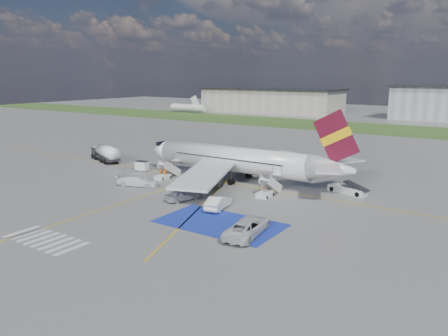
# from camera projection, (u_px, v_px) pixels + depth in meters

# --- Properties ---
(ground) EXTENTS (400.00, 400.00, 0.00)m
(ground) POSITION_uv_depth(u_px,v_px,m) (175.00, 201.00, 57.67)
(ground) COLOR #60605E
(ground) RESTS_ON ground
(grass_strip) EXTENTS (400.00, 30.00, 0.01)m
(grass_strip) POSITION_uv_depth(u_px,v_px,m) (375.00, 128.00, 134.64)
(grass_strip) COLOR #2D4C1E
(grass_strip) RESTS_ON ground
(taxiway_line_main) EXTENTS (120.00, 0.20, 0.01)m
(taxiway_line_main) POSITION_uv_depth(u_px,v_px,m) (225.00, 182.00, 67.39)
(taxiway_line_main) COLOR gold
(taxiway_line_main) RESTS_ON ground
(taxiway_line_cross) EXTENTS (0.20, 60.00, 0.01)m
(taxiway_line_cross) POSITION_uv_depth(u_px,v_px,m) (89.00, 214.00, 52.30)
(taxiway_line_cross) COLOR gold
(taxiway_line_cross) RESTS_ON ground
(taxiway_line_diag) EXTENTS (20.71, 56.45, 0.01)m
(taxiway_line_diag) POSITION_uv_depth(u_px,v_px,m) (225.00, 182.00, 67.39)
(taxiway_line_diag) COLOR gold
(taxiway_line_diag) RESTS_ON ground
(staging_box) EXTENTS (14.00, 8.00, 0.01)m
(staging_box) POSITION_uv_depth(u_px,v_px,m) (220.00, 223.00, 48.96)
(staging_box) COLOR #192D97
(staging_box) RESTS_ON ground
(crosswalk) EXTENTS (9.00, 4.00, 0.01)m
(crosswalk) POSITION_uv_depth(u_px,v_px,m) (45.00, 240.00, 44.07)
(crosswalk) COLOR silver
(crosswalk) RESTS_ON ground
(terminal_west) EXTENTS (60.00, 22.00, 10.00)m
(terminal_west) POSITION_uv_depth(u_px,v_px,m) (271.00, 101.00, 192.04)
(terminal_west) COLOR gray
(terminal_west) RESTS_ON ground
(airliner) EXTENTS (36.81, 32.95, 11.92)m
(airliner) POSITION_uv_depth(u_px,v_px,m) (241.00, 160.00, 67.48)
(airliner) COLOR silver
(airliner) RESTS_ON ground
(airstairs_fwd) EXTENTS (1.90, 5.20, 3.60)m
(airstairs_fwd) POSITION_uv_depth(u_px,v_px,m) (165.00, 175.00, 69.79)
(airstairs_fwd) COLOR silver
(airstairs_fwd) RESTS_ON ground
(airstairs_aft) EXTENTS (1.90, 5.20, 3.60)m
(airstairs_aft) POSITION_uv_depth(u_px,v_px,m) (266.00, 192.00, 59.67)
(airstairs_aft) COLOR silver
(airstairs_aft) RESTS_ON ground
(fuel_tanker) EXTENTS (9.55, 5.63, 3.18)m
(fuel_tanker) POSITION_uv_depth(u_px,v_px,m) (105.00, 154.00, 83.54)
(fuel_tanker) COLOR black
(fuel_tanker) RESTS_ON ground
(gpu_cart) EXTENTS (2.32, 1.72, 1.76)m
(gpu_cart) POSITION_uv_depth(u_px,v_px,m) (142.00, 167.00, 75.22)
(gpu_cart) COLOR silver
(gpu_cart) RESTS_ON ground
(belt_loader) EXTENTS (6.05, 3.26, 1.75)m
(belt_loader) POSITION_uv_depth(u_px,v_px,m) (348.00, 190.00, 61.38)
(belt_loader) COLOR silver
(belt_loader) RESTS_ON ground
(car_silver_a) EXTENTS (3.25, 5.06, 1.60)m
(car_silver_a) POSITION_uv_depth(u_px,v_px,m) (182.00, 195.00, 57.60)
(car_silver_a) COLOR silver
(car_silver_a) RESTS_ON ground
(car_silver_b) EXTENTS (2.86, 5.39, 1.69)m
(car_silver_b) POSITION_uv_depth(u_px,v_px,m) (218.00, 202.00, 54.02)
(car_silver_b) COLOR silver
(car_silver_b) RESTS_ON ground
(van_white_a) EXTENTS (3.75, 6.50, 2.30)m
(van_white_a) POSITION_uv_depth(u_px,v_px,m) (248.00, 224.00, 45.24)
(van_white_a) COLOR silver
(van_white_a) RESTS_ON ground
(van_white_b) EXTENTS (5.39, 3.43, 1.96)m
(van_white_b) POSITION_uv_depth(u_px,v_px,m) (138.00, 180.00, 64.95)
(van_white_b) COLOR white
(van_white_b) RESTS_ON ground
(crew_fwd) EXTENTS (0.71, 0.60, 1.67)m
(crew_fwd) POSITION_uv_depth(u_px,v_px,m) (166.00, 173.00, 70.09)
(crew_fwd) COLOR orange
(crew_fwd) RESTS_ON ground
(crew_nose) EXTENTS (0.71, 0.85, 1.56)m
(crew_nose) POSITION_uv_depth(u_px,v_px,m) (161.00, 170.00, 72.35)
(crew_nose) COLOR orange
(crew_nose) RESTS_ON ground
(crew_aft) EXTENTS (1.03, 1.23, 1.97)m
(crew_aft) POSITION_uv_depth(u_px,v_px,m) (264.00, 185.00, 62.01)
(crew_aft) COLOR orange
(crew_aft) RESTS_ON ground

